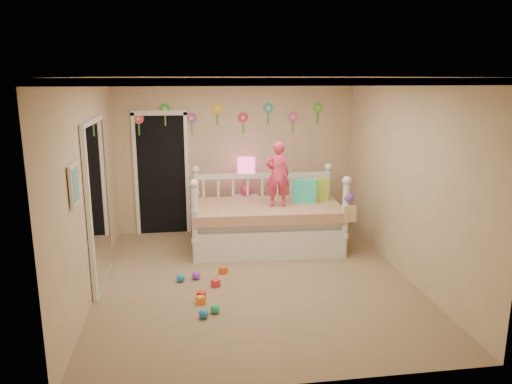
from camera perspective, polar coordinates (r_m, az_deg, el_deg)
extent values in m
cube|color=#7F684C|center=(6.54, -0.11, -10.24)|extent=(4.00, 4.50, 0.01)
cube|color=white|center=(5.99, -0.12, 13.19)|extent=(4.00, 4.50, 0.01)
cube|color=tan|center=(8.33, -2.33, 4.24)|extent=(4.00, 0.01, 2.60)
cube|color=tan|center=(6.18, -18.79, 0.34)|extent=(0.01, 4.50, 2.60)
cube|color=tan|center=(6.71, 17.04, 1.45)|extent=(0.01, 4.50, 2.60)
cube|color=#2AD5C1|center=(7.65, 5.63, 0.13)|extent=(0.39, 0.19, 0.37)
cube|color=#B2DA42|center=(7.81, 6.97, 0.32)|extent=(0.37, 0.15, 0.35)
imported|color=#EF3661|center=(7.33, 2.52, 2.09)|extent=(0.38, 0.26, 0.99)
cube|color=white|center=(8.28, -1.11, -2.69)|extent=(0.40, 0.30, 0.66)
sphere|color=#DD1D58|center=(8.17, -1.13, 0.12)|extent=(0.18, 0.18, 0.18)
cylinder|color=#DD1D58|center=(8.13, -1.13, 1.40)|extent=(0.03, 0.03, 0.37)
cylinder|color=#FF4C9F|center=(8.09, -1.14, 3.02)|extent=(0.29, 0.29, 0.27)
cube|color=black|center=(8.33, -10.90, 2.15)|extent=(0.90, 0.04, 2.07)
cube|color=white|center=(6.52, -17.82, -1.21)|extent=(0.07, 1.30, 2.10)
cube|color=white|center=(5.26, -20.36, 0.82)|extent=(0.05, 0.34, 0.42)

